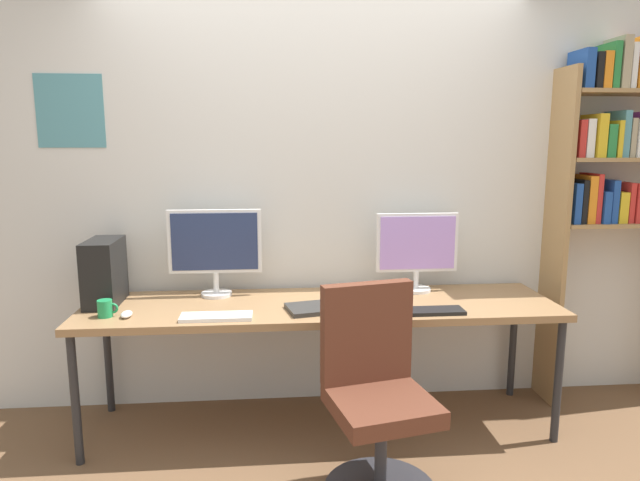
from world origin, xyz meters
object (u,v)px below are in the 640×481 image
keyboard_left (216,317)px  mouse_right_side (127,314)px  coffee_mug (105,308)px  pc_tower (104,272)px  monitor_left (215,246)px  mouse_left_side (382,307)px  monitor_right (417,248)px  desk (321,311)px  laptop_closed (318,308)px  office_chair (376,414)px  bookshelf (617,164)px  keyboard_right (429,311)px

keyboard_left → mouse_right_side: mouse_right_side is taller
mouse_right_side → coffee_mug: (-0.11, 0.02, 0.03)m
pc_tower → keyboard_left: pc_tower is taller
monitor_left → keyboard_left: size_ratio=1.47×
mouse_left_side → mouse_right_side: 1.35m
monitor_right → monitor_left: bearing=180.0°
desk → laptop_closed: (-0.03, -0.13, 0.06)m
office_chair → bookshelf: bearing=28.6°
monitor_right → mouse_left_side: monitor_right is taller
office_chair → monitor_right: (0.40, 0.87, 0.61)m
bookshelf → keyboard_left: (-2.39, -0.46, -0.75)m
mouse_right_side → laptop_closed: size_ratio=0.30×
desk → mouse_left_side: 0.36m
bookshelf → coffee_mug: bookshelf is taller
mouse_right_side → monitor_right: bearing=13.1°
monitor_left → monitor_right: 1.20m
mouse_right_side → laptop_closed: mouse_right_side is taller
pc_tower → keyboard_right: size_ratio=0.99×
monitor_right → pc_tower: bearing=-176.4°
keyboard_right → laptop_closed: 0.60m
keyboard_right → mouse_right_side: size_ratio=3.81×
keyboard_left → mouse_right_side: (-0.47, 0.06, 0.01)m
office_chair → monitor_left: bearing=132.5°
pc_tower → keyboard_left: 0.74m
bookshelf → monitor_left: bookshelf is taller
monitor_left → coffee_mug: monitor_left is taller
keyboard_left → laptop_closed: (0.53, 0.10, 0.00)m
monitor_right → mouse_right_side: (-1.63, -0.38, -0.25)m
mouse_left_side → office_chair: bearing=-103.4°
monitor_left → keyboard_left: (0.04, -0.44, -0.29)m
desk → office_chair: size_ratio=2.67×
bookshelf → monitor_left: (-2.43, -0.02, -0.47)m
keyboard_left → mouse_right_side: 0.47m
laptop_closed → coffee_mug: 1.11m
bookshelf → laptop_closed: bookshelf is taller
desk → coffee_mug: coffee_mug is taller
mouse_right_side → keyboard_right: bearing=-2.3°
desk → keyboard_left: size_ratio=7.21×
bookshelf → office_chair: 2.16m
monitor_left → laptop_closed: size_ratio=1.68×
office_chair → keyboard_right: bearing=50.0°
monitor_left → mouse_left_side: monitor_left is taller
pc_tower → keyboard_right: bearing=-10.6°
pc_tower → laptop_closed: (1.17, -0.23, -0.17)m
desk → mouse_right_side: bearing=-170.8°
pc_tower → laptop_closed: pc_tower is taller
bookshelf → monitor_left: size_ratio=4.15×
office_chair → keyboard_left: (-0.76, 0.43, 0.35)m
office_chair → pc_tower: size_ratio=2.73×
desk → mouse_right_side: size_ratio=27.56×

